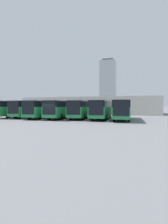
{
  "coord_description": "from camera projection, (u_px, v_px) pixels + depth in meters",
  "views": [
    {
      "loc": [
        -12.59,
        23.48,
        2.31
      ],
      "look_at": [
        -3.85,
        -5.6,
        1.16
      ],
      "focal_mm": 28.0,
      "sensor_mm": 36.0,
      "label": 1
    }
  ],
  "objects": [
    {
      "name": "bus_6",
      "position": [
        15.0,
        108.0,
        34.56
      ],
      "size": [
        2.89,
        11.35,
        3.18
      ],
      "rotation": [
        0.0,
        0.0,
        0.04
      ],
      "color": "#238447",
      "rests_on": "ground_plane"
    },
    {
      "name": "bus_2",
      "position": [
        83.0,
        108.0,
        30.98
      ],
      "size": [
        2.89,
        11.35,
        3.18
      ],
      "rotation": [
        0.0,
        0.0,
        0.04
      ],
      "color": "#238447",
      "rests_on": "ground_plane"
    },
    {
      "name": "bus_5",
      "position": [
        31.0,
        108.0,
        33.89
      ],
      "size": [
        2.89,
        11.35,
        3.18
      ],
      "rotation": [
        0.0,
        0.0,
        0.04
      ],
      "color": "#238447",
      "rests_on": "ground_plane"
    },
    {
      "name": "curb_divider_5",
      "position": [
        18.0,
        117.0,
        32.86
      ],
      "size": [
        0.48,
        5.65,
        0.15
      ],
      "primitive_type": "cube",
      "rotation": [
        0.0,
        0.0,
        0.04
      ],
      "color": "#9E9E99",
      "rests_on": "ground_plane"
    },
    {
      "name": "bus_3",
      "position": [
        63.0,
        108.0,
        31.09
      ],
      "size": [
        2.89,
        11.35,
        3.18
      ],
      "rotation": [
        0.0,
        0.0,
        0.04
      ],
      "color": "#238447",
      "rests_on": "ground_plane"
    },
    {
      "name": "curb_divider_2",
      "position": [
        70.0,
        118.0,
        29.96
      ],
      "size": [
        0.48,
        5.65,
        0.15
      ],
      "primitive_type": "cube",
      "rotation": [
        0.0,
        0.0,
        0.04
      ],
      "color": "#9E9E99",
      "rests_on": "ground_plane"
    },
    {
      "name": "curb_divider_3",
      "position": [
        50.0,
        118.0,
        30.07
      ],
      "size": [
        0.48,
        5.65,
        0.15
      ],
      "primitive_type": "cube",
      "rotation": [
        0.0,
        0.0,
        0.04
      ],
      "color": "#9E9E99",
      "rests_on": "ground_plane"
    },
    {
      "name": "bus_1",
      "position": [
        102.0,
        109.0,
        29.69
      ],
      "size": [
        2.89,
        11.35,
        3.18
      ],
      "rotation": [
        0.0,
        0.0,
        0.04
      ],
      "color": "#238447",
      "rests_on": "ground_plane"
    },
    {
      "name": "curb_divider_1",
      "position": [
        89.0,
        119.0,
        28.66
      ],
      "size": [
        0.48,
        5.65,
        0.15
      ],
      "primitive_type": "cube",
      "rotation": [
        0.0,
        0.0,
        0.04
      ],
      "color": "#9E9E99",
      "rests_on": "ground_plane"
    },
    {
      "name": "office_tower",
      "position": [
        108.0,
        84.0,
        221.88
      ],
      "size": [
        19.0,
        19.0,
        60.32
      ],
      "color": "#ADB2B7",
      "rests_on": "ground_plane"
    },
    {
      "name": "bus_4",
      "position": [
        45.0,
        108.0,
        31.96
      ],
      "size": [
        2.89,
        11.35,
        3.18
      ],
      "rotation": [
        0.0,
        0.0,
        0.04
      ],
      "color": "#238447",
      "rests_on": "ground_plane"
    },
    {
      "name": "bus_0",
      "position": [
        122.0,
        109.0,
        28.02
      ],
      "size": [
        2.89,
        11.35,
        3.18
      ],
      "rotation": [
        0.0,
        0.0,
        0.04
      ],
      "color": "#238447",
      "rests_on": "ground_plane"
    },
    {
      "name": "ground_plane",
      "position": [
        49.0,
        121.0,
        26.18
      ],
      "size": [
        600.0,
        600.0,
        0.0
      ],
      "primitive_type": "plane",
      "color": "slate"
    },
    {
      "name": "station_building",
      "position": [
        90.0,
        105.0,
        49.85
      ],
      "size": [
        36.8,
        14.41,
        4.54
      ],
      "color": "beige",
      "rests_on": "ground_plane"
    },
    {
      "name": "curb_divider_0",
      "position": [
        110.0,
        120.0,
        27.0
      ],
      "size": [
        0.48,
        5.65,
        0.15
      ],
      "primitive_type": "cube",
      "rotation": [
        0.0,
        0.0,
        0.04
      ],
      "color": "#9E9E99",
      "rests_on": "ground_plane"
    },
    {
      "name": "curb_divider_4",
      "position": [
        32.0,
        118.0,
        30.94
      ],
      "size": [
        0.48,
        5.65,
        0.15
      ],
      "primitive_type": "cube",
      "rotation": [
        0.0,
        0.0,
        0.04
      ],
      "color": "#9E9E99",
      "rests_on": "ground_plane"
    }
  ]
}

